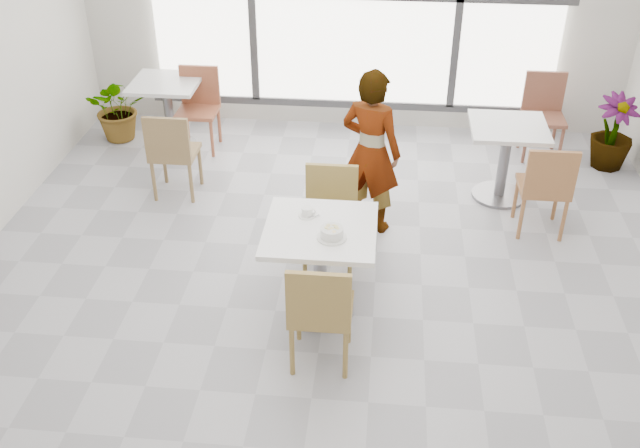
# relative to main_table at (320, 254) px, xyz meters

# --- Properties ---
(floor) EXTENTS (7.00, 7.00, 0.00)m
(floor) POSITION_rel_main_table_xyz_m (0.03, -0.04, -0.52)
(floor) COLOR #9E9EA5
(floor) RESTS_ON ground
(main_table) EXTENTS (0.80, 0.80, 0.75)m
(main_table) POSITION_rel_main_table_xyz_m (0.00, 0.00, 0.00)
(main_table) COLOR white
(main_table) RESTS_ON ground
(chair_near) EXTENTS (0.42, 0.42, 0.87)m
(chair_near) POSITION_rel_main_table_xyz_m (0.06, -0.60, -0.02)
(chair_near) COLOR olive
(chair_near) RESTS_ON ground
(chair_far) EXTENTS (0.42, 0.42, 0.87)m
(chair_far) POSITION_rel_main_table_xyz_m (0.02, 0.63, -0.02)
(chair_far) COLOR olive
(chair_far) RESTS_ON ground
(oatmeal_bowl) EXTENTS (0.21, 0.21, 0.10)m
(oatmeal_bowl) POSITION_rel_main_table_xyz_m (0.09, -0.13, 0.27)
(oatmeal_bowl) COLOR silver
(oatmeal_bowl) RESTS_ON main_table
(coffee_cup) EXTENTS (0.16, 0.13, 0.07)m
(coffee_cup) POSITION_rel_main_table_xyz_m (-0.11, 0.15, 0.26)
(coffee_cup) COLOR white
(coffee_cup) RESTS_ON main_table
(person) EXTENTS (0.63, 0.53, 1.48)m
(person) POSITION_rel_main_table_xyz_m (0.31, 1.26, 0.22)
(person) COLOR black
(person) RESTS_ON ground
(bg_table_left) EXTENTS (0.70, 0.70, 0.75)m
(bg_table_left) POSITION_rel_main_table_xyz_m (-1.89, 2.66, -0.04)
(bg_table_left) COLOR silver
(bg_table_left) RESTS_ON ground
(bg_table_right) EXTENTS (0.70, 0.70, 0.75)m
(bg_table_right) POSITION_rel_main_table_xyz_m (1.55, 1.90, -0.04)
(bg_table_right) COLOR silver
(bg_table_right) RESTS_ON ground
(bg_chair_left_near) EXTENTS (0.42, 0.42, 0.87)m
(bg_chair_left_near) POSITION_rel_main_table_xyz_m (-1.55, 1.60, -0.02)
(bg_chair_left_near) COLOR olive
(bg_chair_left_near) RESTS_ON ground
(bg_chair_left_far) EXTENTS (0.42, 0.42, 0.87)m
(bg_chair_left_far) POSITION_rel_main_table_xyz_m (-1.57, 2.73, -0.02)
(bg_chair_left_far) COLOR #9E5438
(bg_chair_left_far) RESTS_ON ground
(bg_chair_right_near) EXTENTS (0.42, 0.42, 0.87)m
(bg_chair_right_near) POSITION_rel_main_table_xyz_m (1.82, 1.26, -0.02)
(bg_chair_right_near) COLOR #A0683D
(bg_chair_right_near) RESTS_ON ground
(bg_chair_right_far) EXTENTS (0.42, 0.42, 0.87)m
(bg_chair_right_far) POSITION_rel_main_table_xyz_m (2.06, 2.91, -0.02)
(bg_chair_right_far) COLOR brown
(bg_chair_right_far) RESTS_ON ground
(plant_left) EXTENTS (0.83, 0.78, 0.73)m
(plant_left) POSITION_rel_main_table_xyz_m (-2.50, 2.82, -0.16)
(plant_left) COLOR #62834A
(plant_left) RESTS_ON ground
(plant_right) EXTENTS (0.53, 0.53, 0.77)m
(plant_right) POSITION_rel_main_table_xyz_m (2.73, 2.65, -0.14)
(plant_right) COLOR #4B7536
(plant_right) RESTS_ON ground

